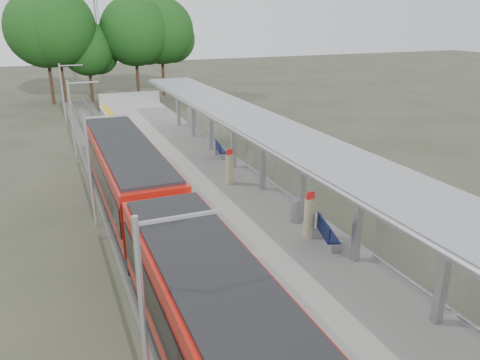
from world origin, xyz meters
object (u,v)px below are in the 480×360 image
at_px(bench_far, 220,149).
at_px(litter_bin, 296,211).
at_px(bench_mid, 326,232).
at_px(info_pillar_far, 230,169).
at_px(train, 161,231).
at_px(info_pillar_near, 309,218).

distance_m(bench_far, litter_bin, 10.41).
distance_m(bench_mid, litter_bin, 2.44).
xyz_separation_m(bench_far, info_pillar_far, (-1.19, -4.78, 0.29)).
height_order(train, bench_far, train).
bearing_deg(bench_mid, info_pillar_near, 119.06).
xyz_separation_m(bench_far, info_pillar_near, (-0.56, -11.91, 0.32)).
distance_m(train, bench_far, 13.00).
relative_size(train, info_pillar_near, 14.17).
relative_size(bench_far, info_pillar_near, 0.78).
bearing_deg(info_pillar_near, info_pillar_far, 85.46).
bearing_deg(train, bench_far, 60.30).
height_order(train, bench_mid, train).
distance_m(bench_mid, info_pillar_near, 0.98).
relative_size(bench_mid, info_pillar_near, 0.87).
bearing_deg(info_pillar_far, bench_mid, -98.58).
bearing_deg(info_pillar_near, train, 164.26).
xyz_separation_m(bench_far, litter_bin, (-0.29, -10.40, -0.03)).
distance_m(info_pillar_near, info_pillar_far, 7.15).
bearing_deg(bench_far, info_pillar_near, -84.08).
bearing_deg(bench_far, litter_bin, -82.98).
relative_size(bench_far, litter_bin, 1.51).
height_order(info_pillar_near, info_pillar_far, info_pillar_near).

